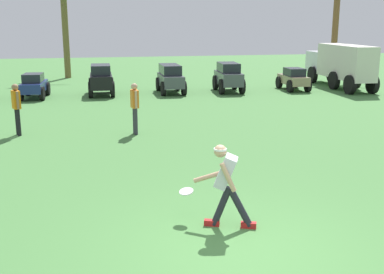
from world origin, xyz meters
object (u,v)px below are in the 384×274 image
frisbee_thrower (226,182)px  parked_car_slot_e (170,78)px  frisbee_in_flight (186,191)px  box_truck (340,64)px  parked_car_slot_d (101,79)px  palm_tree_far_left (66,27)px  parked_car_slot_c (34,85)px  teammate_midfield (16,105)px  parked_car_slot_f (228,76)px  palm_tree_left_of_centre (337,12)px  teammate_near_sideline (135,104)px  parked_car_slot_g (293,79)px

frisbee_thrower → parked_car_slot_e: bearing=84.0°
frisbee_in_flight → box_truck: 18.62m
parked_car_slot_d → palm_tree_far_left: bearing=103.5°
parked_car_slot_c → teammate_midfield: bearing=-87.8°
parked_car_slot_f → frisbee_thrower: bearing=-106.3°
parked_car_slot_f → palm_tree_left_of_centre: (8.22, 5.13, 3.15)m
frisbee_in_flight → parked_car_slot_c: parked_car_slot_c is taller
parked_car_slot_e → palm_tree_left_of_centre: bearing=24.0°
teammate_near_sideline → parked_car_slot_f: (5.27, 8.05, -0.20)m
parked_car_slot_g → palm_tree_left_of_centre: (4.89, 5.25, 3.33)m
frisbee_in_flight → parked_car_slot_d: bearing=94.1°
frisbee_in_flight → parked_car_slot_g: parked_car_slot_g is taller
parked_car_slot_c → parked_car_slot_e: bearing=2.7°
palm_tree_far_left → palm_tree_left_of_centre: size_ratio=0.80×
frisbee_in_flight → box_truck: size_ratio=0.06×
parked_car_slot_e → parked_car_slot_c: bearing=-177.3°
frisbee_in_flight → teammate_midfield: teammate_midfield is taller
frisbee_thrower → frisbee_in_flight: frisbee_thrower is taller
teammate_midfield → parked_car_slot_c: bearing=92.2°
parked_car_slot_g → box_truck: size_ratio=0.38×
teammate_midfield → parked_car_slot_c: teammate_midfield is taller
parked_car_slot_c → parked_car_slot_g: (12.36, -0.03, 0.00)m
palm_tree_left_of_centre → teammate_midfield: bearing=-143.4°
parked_car_slot_d → parked_car_slot_g: size_ratio=1.06×
palm_tree_far_left → parked_car_slot_c: bearing=-98.8°
frisbee_in_flight → parked_car_slot_f: parked_car_slot_f is taller
parked_car_slot_d → parked_car_slot_e: (3.26, 0.00, -0.02)m
parked_car_slot_f → frisbee_in_flight: bearing=-108.8°
parked_car_slot_d → palm_tree_left_of_centre: (14.29, 4.92, 3.15)m
frisbee_in_flight → parked_car_slot_e: size_ratio=0.15×
parked_car_slot_e → parked_car_slot_g: 6.15m
parked_car_slot_e → parked_car_slot_d: bearing=-179.9°
parked_car_slot_e → box_truck: bearing=0.2°
parked_car_slot_e → parked_car_slot_f: (2.81, -0.21, 0.02)m
teammate_near_sideline → palm_tree_left_of_centre: size_ratio=0.24×
frisbee_in_flight → parked_car_slot_g: bearing=60.3°
parked_car_slot_e → box_truck: size_ratio=0.40×
teammate_midfield → palm_tree_left_of_centre: palm_tree_left_of_centre is taller
palm_tree_left_of_centre → parked_car_slot_f: bearing=-148.0°
parked_car_slot_e → box_truck: (8.83, 0.03, 0.51)m
parked_car_slot_g → parked_car_slot_d: bearing=178.0°
parked_car_slot_c → parked_car_slot_e: (6.22, 0.29, 0.16)m
frisbee_thrower → teammate_midfield: size_ratio=0.91×
teammate_midfield → palm_tree_far_left: bearing=86.6°
teammate_near_sideline → parked_car_slot_c: (-3.76, 7.97, -0.38)m
parked_car_slot_d → parked_car_slot_e: size_ratio=0.99×
frisbee_thrower → palm_tree_far_left: palm_tree_far_left is taller
parked_car_slot_c → parked_car_slot_d: 2.98m
frisbee_in_flight → parked_car_slot_e: (2.20, 14.95, 0.21)m
teammate_near_sideline → teammate_midfield: 3.53m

